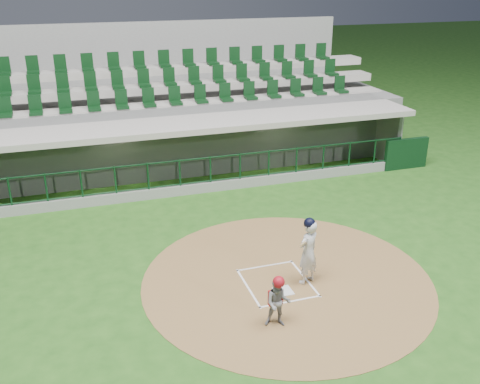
# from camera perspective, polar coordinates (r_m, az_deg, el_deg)

# --- Properties ---
(ground) EXTENTS (120.00, 120.00, 0.00)m
(ground) POSITION_cam_1_polar(r_m,az_deg,el_deg) (13.63, 3.49, -9.06)
(ground) COLOR #204E16
(ground) RESTS_ON ground
(dirt_circle) EXTENTS (7.20, 7.20, 0.01)m
(dirt_circle) POSITION_cam_1_polar(r_m,az_deg,el_deg) (13.57, 5.00, -9.24)
(dirt_circle) COLOR brown
(dirt_circle) RESTS_ON ground
(home_plate) EXTENTS (0.43, 0.43, 0.02)m
(home_plate) POSITION_cam_1_polar(r_m,az_deg,el_deg) (13.07, 4.62, -10.50)
(home_plate) COLOR silver
(home_plate) RESTS_ON dirt_circle
(batter_box_chalk) EXTENTS (1.55, 1.80, 0.01)m
(batter_box_chalk) POSITION_cam_1_polar(r_m,az_deg,el_deg) (13.38, 3.97, -9.63)
(batter_box_chalk) COLOR white
(batter_box_chalk) RESTS_ON ground
(dugout_structure) EXTENTS (16.40, 3.70, 3.00)m
(dugout_structure) POSITION_cam_1_polar(r_m,az_deg,el_deg) (20.07, -4.35, 4.58)
(dugout_structure) COLOR slate
(dugout_structure) RESTS_ON ground
(seating_deck) EXTENTS (17.00, 6.72, 5.15)m
(seating_deck) POSITION_cam_1_polar(r_m,az_deg,el_deg) (22.83, -6.47, 7.91)
(seating_deck) COLOR slate
(seating_deck) RESTS_ON ground
(batter) EXTENTS (0.90, 0.95, 1.74)m
(batter) POSITION_cam_1_polar(r_m,az_deg,el_deg) (13.06, 7.27, -6.22)
(batter) COLOR silver
(batter) RESTS_ON dirt_circle
(catcher) EXTENTS (0.66, 0.59, 1.21)m
(catcher) POSITION_cam_1_polar(r_m,az_deg,el_deg) (11.65, 4.07, -11.56)
(catcher) COLOR gray
(catcher) RESTS_ON dirt_circle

